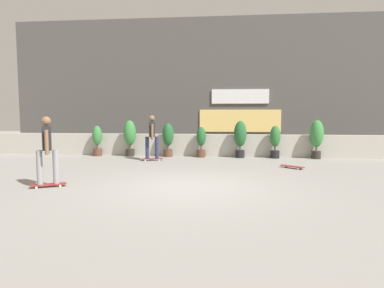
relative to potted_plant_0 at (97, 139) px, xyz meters
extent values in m
plane|color=gray|center=(4.39, -5.55, -0.69)|extent=(48.00, 48.00, 0.00)
cube|color=#B2ADA3|center=(4.39, 0.45, -0.24)|extent=(18.00, 0.40, 0.90)
cube|color=#4C4947|center=(4.39, 4.45, 2.56)|extent=(20.00, 2.00, 6.50)
cube|color=white|center=(6.01, 3.41, 1.91)|extent=(2.80, 0.08, 0.70)
cube|color=#F2CC72|center=(6.01, 3.42, 0.71)|extent=(4.00, 0.06, 1.10)
cylinder|color=brown|center=(0.00, 0.00, -0.54)|extent=(0.36, 0.36, 0.30)
cylinder|color=brown|center=(0.00, 0.00, -0.31)|extent=(0.06, 0.06, 0.15)
ellipsoid|color=#387F3D|center=(0.00, 0.00, 0.17)|extent=(0.39, 0.39, 0.81)
cylinder|color=#2D2823|center=(1.39, 0.00, -0.54)|extent=(0.36, 0.36, 0.30)
cylinder|color=brown|center=(1.39, 0.00, -0.31)|extent=(0.06, 0.06, 0.15)
ellipsoid|color=#387F3D|center=(1.39, 0.00, 0.28)|extent=(0.50, 0.50, 1.03)
cylinder|color=brown|center=(2.99, 0.00, -0.54)|extent=(0.36, 0.36, 0.30)
cylinder|color=brown|center=(2.99, 0.00, -0.31)|extent=(0.06, 0.06, 0.15)
ellipsoid|color=#235B2D|center=(2.99, 0.00, 0.23)|extent=(0.45, 0.45, 0.92)
cylinder|color=brown|center=(4.34, 0.00, -0.54)|extent=(0.36, 0.36, 0.30)
cylinder|color=brown|center=(4.34, 0.00, -0.31)|extent=(0.06, 0.06, 0.15)
ellipsoid|color=#235B2D|center=(4.34, 0.00, 0.15)|extent=(0.38, 0.38, 0.78)
cylinder|color=black|center=(5.90, 0.00, -0.54)|extent=(0.36, 0.36, 0.30)
cylinder|color=brown|center=(5.90, 0.00, -0.31)|extent=(0.06, 0.06, 0.15)
ellipsoid|color=#235B2D|center=(5.90, 0.00, 0.27)|extent=(0.50, 0.50, 1.02)
cylinder|color=black|center=(7.27, 0.00, -0.54)|extent=(0.36, 0.36, 0.30)
cylinder|color=brown|center=(7.27, 0.00, -0.31)|extent=(0.06, 0.06, 0.15)
ellipsoid|color=#2D6B33|center=(7.27, 0.00, 0.18)|extent=(0.41, 0.41, 0.83)
cylinder|color=#2D2823|center=(8.85, 0.00, -0.54)|extent=(0.36, 0.36, 0.30)
cylinder|color=brown|center=(8.85, 0.00, -0.31)|extent=(0.06, 0.06, 0.15)
ellipsoid|color=#387F3D|center=(8.85, 0.00, 0.30)|extent=(0.52, 0.52, 1.06)
cube|color=maroon|center=(2.58, -1.16, -0.62)|extent=(0.82, 0.41, 0.02)
cylinder|color=silver|center=(2.35, -1.31, -0.66)|extent=(0.06, 0.04, 0.06)
cylinder|color=silver|center=(2.31, -1.15, -0.66)|extent=(0.06, 0.04, 0.06)
cylinder|color=silver|center=(2.85, -1.16, -0.66)|extent=(0.06, 0.04, 0.06)
cylinder|color=silver|center=(2.81, -1.01, -0.66)|extent=(0.06, 0.04, 0.06)
cylinder|color=#282D4C|center=(2.41, -1.21, -0.20)|extent=(0.14, 0.14, 0.82)
cylinder|color=#282D4C|center=(2.75, -1.11, -0.20)|extent=(0.14, 0.14, 0.82)
cube|color=#262628|center=(2.58, -1.16, 0.49)|extent=(0.29, 0.40, 0.56)
sphere|color=brown|center=(2.58, -1.16, 0.90)|extent=(0.22, 0.22, 0.22)
cylinder|color=brown|center=(2.65, -1.39, 0.41)|extent=(0.09, 0.09, 0.58)
cylinder|color=brown|center=(2.52, -0.93, 0.41)|extent=(0.09, 0.09, 0.58)
cube|color=maroon|center=(1.11, -5.95, -0.62)|extent=(0.80, 0.55, 0.02)
cylinder|color=silver|center=(1.31, -5.76, -0.66)|extent=(0.06, 0.05, 0.06)
cylinder|color=silver|center=(1.38, -5.90, -0.66)|extent=(0.06, 0.05, 0.06)
cylinder|color=silver|center=(0.85, -6.00, -0.66)|extent=(0.06, 0.05, 0.06)
cylinder|color=silver|center=(0.92, -6.14, -0.66)|extent=(0.06, 0.05, 0.06)
cylinder|color=gray|center=(1.27, -5.86, -0.20)|extent=(0.14, 0.14, 0.82)
cylinder|color=gray|center=(0.95, -6.03, -0.20)|extent=(0.14, 0.14, 0.82)
cube|color=#262628|center=(1.11, -5.95, 0.49)|extent=(0.34, 0.41, 0.56)
sphere|color=brown|center=(1.11, -5.95, 0.90)|extent=(0.22, 0.22, 0.22)
cylinder|color=brown|center=(1.00, -5.74, 0.41)|extent=(0.09, 0.09, 0.58)
cylinder|color=brown|center=(1.22, -6.16, 0.41)|extent=(0.09, 0.09, 0.58)
cube|color=maroon|center=(7.47, -2.50, -0.62)|extent=(0.73, 0.68, 0.02)
cylinder|color=silver|center=(7.23, -2.38, -0.66)|extent=(0.06, 0.06, 0.06)
cylinder|color=silver|center=(7.33, -2.26, -0.66)|extent=(0.06, 0.06, 0.06)
cylinder|color=silver|center=(7.61, -2.73, -0.66)|extent=(0.06, 0.06, 0.06)
cylinder|color=silver|center=(7.72, -2.61, -0.66)|extent=(0.06, 0.06, 0.06)
camera|label=1|loc=(5.36, -13.54, 1.08)|focal=31.63mm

